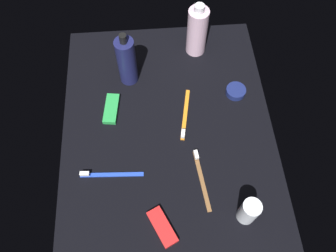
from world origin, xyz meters
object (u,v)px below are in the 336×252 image
object	(u,v)px
lotion_bottle	(127,61)
deodorant_stick	(249,211)
snack_bar_red	(162,227)
bodywash_bottle	(197,31)
cream_tin_left	(236,91)
toothbrush_orange	(185,117)
toothbrush_blue	(108,174)
snack_bar_green	(111,109)
toothbrush_brown	(201,176)

from	to	relation	value
lotion_bottle	deodorant_stick	bearing A→B (deg)	-147.97
lotion_bottle	snack_bar_red	bearing A→B (deg)	-171.28
bodywash_bottle	cream_tin_left	size ratio (longest dim) A/B	3.09
lotion_bottle	toothbrush_orange	distance (cm)	24.93
bodywash_bottle	snack_bar_red	bearing A→B (deg)	165.39
toothbrush_orange	snack_bar_red	size ratio (longest dim) A/B	1.72
bodywash_bottle	snack_bar_red	world-z (taller)	bodywash_bottle
toothbrush_orange	toothbrush_blue	distance (cm)	29.19
snack_bar_green	cream_tin_left	size ratio (longest dim) A/B	1.65
cream_tin_left	toothbrush_blue	bearing A→B (deg)	121.44
toothbrush_brown	toothbrush_orange	bearing A→B (deg)	7.50
deodorant_stick	toothbrush_orange	distance (cm)	34.26
toothbrush_brown	cream_tin_left	size ratio (longest dim) A/B	2.85
snack_bar_green	snack_bar_red	world-z (taller)	same
toothbrush_brown	snack_bar_green	xyz separation A→B (cm)	(24.20, 25.30, 0.14)
deodorant_stick	toothbrush_brown	xyz separation A→B (cm)	(11.73, 10.49, -4.14)
toothbrush_blue	snack_bar_red	distance (cm)	21.31
toothbrush_orange	bodywash_bottle	bearing A→B (deg)	-13.14
bodywash_bottle	toothbrush_orange	world-z (taller)	bodywash_bottle
snack_bar_red	toothbrush_orange	bearing A→B (deg)	-41.41
toothbrush_brown	snack_bar_green	size ratio (longest dim) A/B	1.73
deodorant_stick	toothbrush_brown	distance (cm)	16.27
snack_bar_red	toothbrush_blue	bearing A→B (deg)	16.86
bodywash_bottle	cream_tin_left	distance (cm)	23.39
cream_tin_left	toothbrush_orange	bearing A→B (deg)	114.69
snack_bar_green	bodywash_bottle	bearing A→B (deg)	-44.61
lotion_bottle	toothbrush_blue	bearing A→B (deg)	168.46
lotion_bottle	snack_bar_green	bearing A→B (deg)	153.69
snack_bar_green	toothbrush_brown	bearing A→B (deg)	-126.13
bodywash_bottle	lotion_bottle	bearing A→B (deg)	114.66
bodywash_bottle	deodorant_stick	size ratio (longest dim) A/B	2.06
deodorant_stick	toothbrush_brown	size ratio (longest dim) A/B	0.53
deodorant_stick	toothbrush_orange	bearing A→B (deg)	22.61
toothbrush_brown	bodywash_bottle	bearing A→B (deg)	-4.56
bodywash_bottle	toothbrush_brown	distance (cm)	47.59
snack_bar_red	bodywash_bottle	bearing A→B (deg)	-40.21
lotion_bottle	snack_bar_red	size ratio (longest dim) A/B	1.93
toothbrush_orange	snack_bar_red	distance (cm)	34.09
toothbrush_blue	toothbrush_orange	bearing A→B (deg)	-54.21
deodorant_stick	snack_bar_red	xyz separation A→B (cm)	(-1.40, 22.37, -3.99)
snack_bar_red	deodorant_stick	bearing A→B (deg)	-112.02
toothbrush_orange	cream_tin_left	world-z (taller)	same
toothbrush_orange	cream_tin_left	xyz separation A→B (cm)	(7.89, -17.17, 0.43)
deodorant_stick	cream_tin_left	bearing A→B (deg)	-5.94
toothbrush_blue	cream_tin_left	size ratio (longest dim) A/B	2.86
cream_tin_left	lotion_bottle	bearing A→B (deg)	75.93
snack_bar_red	cream_tin_left	xyz separation A→B (cm)	(40.69, -26.45, 0.29)
toothbrush_brown	lotion_bottle	bearing A→B (deg)	28.29
toothbrush_blue	snack_bar_green	bearing A→B (deg)	-2.55
toothbrush_blue	toothbrush_brown	xyz separation A→B (cm)	(-2.59, -26.26, 0.00)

